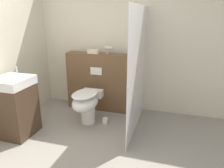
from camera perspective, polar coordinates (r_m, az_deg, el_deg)
ground_plane at (r=3.07m, az=-12.78°, el=-18.76°), size 12.00×12.00×0.00m
wall_back at (r=4.27m, az=-1.33°, el=10.28°), size 8.00×0.06×2.50m
partition_panel at (r=4.24m, az=-3.52°, el=0.58°), size 1.23×0.25×1.11m
shower_glass at (r=3.40m, az=6.75°, el=3.43°), size 0.04×1.48×1.94m
toilet at (r=3.70m, az=-6.69°, el=-5.03°), size 0.40×0.71×0.58m
sink_vanity at (r=3.66m, az=-24.03°, el=-5.41°), size 0.52×0.54×1.06m
hair_drier at (r=4.02m, az=-0.69°, el=9.33°), size 0.17×0.06×0.14m
folded_towel at (r=4.11m, az=-4.84°, el=8.47°), size 0.20×0.14×0.07m
spare_toilet_roll at (r=3.83m, az=-1.79°, el=-9.55°), size 0.10×0.10×0.10m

